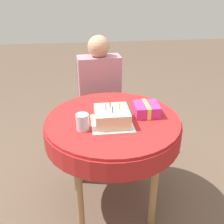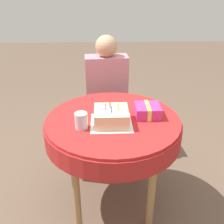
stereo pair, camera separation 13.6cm
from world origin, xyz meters
The scene contains 8 objects.
ground_plane centered at (0.00, 0.00, 0.00)m, with size 12.00×12.00×0.00m, color brown.
dining_table centered at (0.00, 0.00, 0.65)m, with size 0.93×0.93×0.74m.
chair centered at (-0.03, 0.83, 0.47)m, with size 0.45×0.45×0.87m.
person centered at (-0.03, 0.73, 0.69)m, with size 0.40×0.30×1.16m.
napkin centered at (-0.01, -0.07, 0.75)m, with size 0.27×0.27×0.00m.
birthday_cake centered at (-0.01, -0.07, 0.80)m, with size 0.22×0.22×0.14m.
drinking_glass centered at (-0.20, -0.12, 0.80)m, with size 0.08×0.08×0.10m.
gift_box centered at (0.24, 0.03, 0.78)m, with size 0.17×0.18×0.08m.
Camera 2 is at (-0.06, -1.56, 1.59)m, focal length 42.00 mm.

